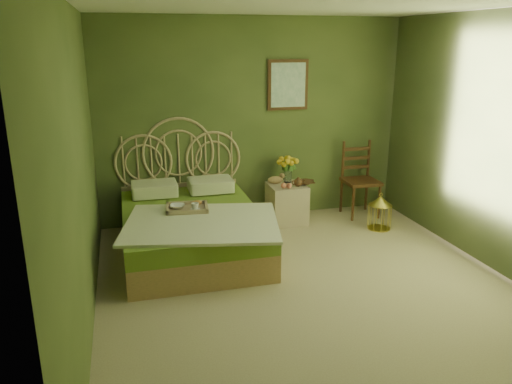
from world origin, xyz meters
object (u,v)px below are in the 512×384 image
object	(u,v)px
bed	(191,225)
nightstand	(287,197)
chair	(359,174)
birdcage	(380,213)

from	to	relation	value
bed	nightstand	distance (m)	1.48
bed	nightstand	xyz separation A→B (m)	(1.34, 0.61, 0.04)
nightstand	chair	bearing A→B (deg)	4.26
chair	birdcage	distance (m)	0.72
bed	chair	xyz separation A→B (m)	(2.39, 0.69, 0.25)
bed	birdcage	xyz separation A→B (m)	(2.40, 0.06, -0.09)
chair	bed	bearing A→B (deg)	-163.30
birdcage	chair	bearing A→B (deg)	90.41
chair	birdcage	xyz separation A→B (m)	(0.00, -0.63, -0.35)
birdcage	nightstand	bearing A→B (deg)	152.35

